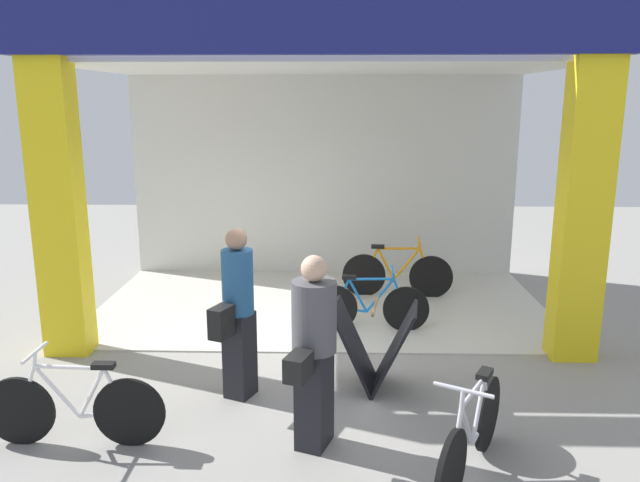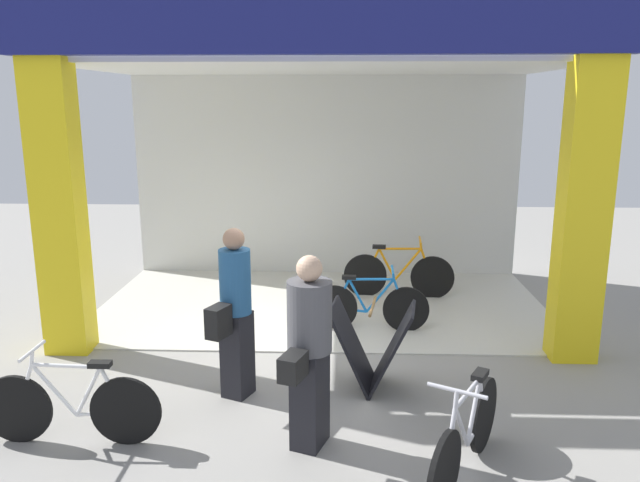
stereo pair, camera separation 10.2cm
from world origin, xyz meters
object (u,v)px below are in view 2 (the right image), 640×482
(pedestrian_1, at_px, (235,313))
(pedestrian_0, at_px, (309,350))
(bicycle_parked_0, at_px, (466,437))
(bicycle_inside_1, at_px, (398,274))
(bicycle_parked_1, at_px, (71,406))
(bicycle_inside_0, at_px, (370,306))
(sandwich_board_sign, at_px, (372,347))

(pedestrian_1, bearing_deg, pedestrian_0, -48.69)
(bicycle_parked_0, height_order, pedestrian_1, pedestrian_1)
(bicycle_inside_1, relative_size, bicycle_parked_1, 1.05)
(bicycle_inside_0, xyz_separation_m, sandwich_board_sign, (-0.04, -1.62, 0.12))
(bicycle_parked_0, relative_size, bicycle_parked_1, 0.92)
(bicycle_parked_0, xyz_separation_m, pedestrian_0, (-1.24, 0.43, 0.52))
(bicycle_parked_0, height_order, pedestrian_0, pedestrian_0)
(bicycle_inside_1, bearing_deg, sandwich_board_sign, -99.87)
(pedestrian_0, height_order, pedestrian_1, pedestrian_1)
(bicycle_inside_0, xyz_separation_m, bicycle_parked_0, (0.62, -3.15, 0.02))
(bicycle_inside_0, distance_m, sandwich_board_sign, 1.63)
(bicycle_inside_1, distance_m, sandwich_board_sign, 3.06)
(bicycle_inside_0, relative_size, bicycle_parked_0, 1.04)
(bicycle_inside_1, bearing_deg, bicycle_inside_0, -109.04)
(bicycle_inside_0, distance_m, pedestrian_1, 2.37)
(bicycle_inside_1, height_order, bicycle_parked_0, bicycle_inside_1)
(pedestrian_0, bearing_deg, bicycle_inside_1, 75.00)
(sandwich_board_sign, xyz_separation_m, pedestrian_0, (-0.58, -1.10, 0.43))
(bicycle_inside_0, relative_size, sandwich_board_sign, 1.65)
(sandwich_board_sign, bearing_deg, bicycle_inside_0, 88.44)
(bicycle_inside_1, distance_m, bicycle_parked_1, 5.20)
(bicycle_inside_1, height_order, pedestrian_0, pedestrian_0)
(sandwich_board_sign, bearing_deg, bicycle_inside_1, 80.13)
(bicycle_inside_0, xyz_separation_m, pedestrian_0, (-0.62, -2.72, 0.54))
(bicycle_parked_1, distance_m, pedestrian_1, 1.65)
(bicycle_inside_0, bearing_deg, pedestrian_1, -127.13)
(bicycle_parked_0, bearing_deg, bicycle_inside_1, 91.74)
(bicycle_parked_1, bearing_deg, pedestrian_1, 36.21)
(pedestrian_1, bearing_deg, bicycle_parked_1, -143.79)
(bicycle_parked_0, relative_size, sandwich_board_sign, 1.58)
(pedestrian_0, bearing_deg, bicycle_parked_1, -178.81)
(bicycle_parked_0, bearing_deg, bicycle_parked_1, 173.23)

